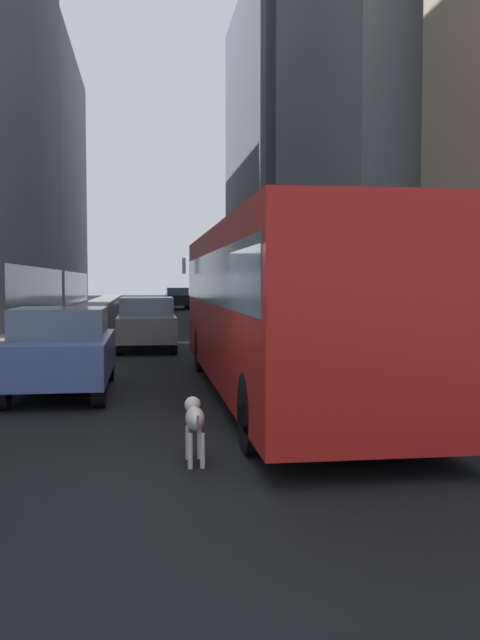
% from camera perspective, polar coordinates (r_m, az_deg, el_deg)
% --- Properties ---
extents(ground_plane, '(120.00, 120.00, 0.00)m').
position_cam_1_polar(ground_plane, '(43.24, -6.28, 0.44)').
color(ground_plane, black).
extents(sidewalk_left, '(2.40, 110.00, 0.15)m').
position_cam_1_polar(sidewalk_left, '(43.45, -13.81, 0.48)').
color(sidewalk_left, gray).
rests_on(sidewalk_left, ground).
extents(sidewalk_right, '(2.40, 110.00, 0.15)m').
position_cam_1_polar(sidewalk_right, '(43.78, 1.20, 0.59)').
color(sidewalk_right, '#9E9991').
rests_on(sidewalk_right, ground).
extents(building_left_far, '(10.66, 20.18, 19.94)m').
position_cam_1_polar(building_left_far, '(57.68, -18.85, 10.91)').
color(building_left_far, slate).
rests_on(building_left_far, ground).
extents(building_right_far, '(11.33, 21.30, 24.39)m').
position_cam_1_polar(building_right_far, '(55.29, 6.13, 13.74)').
color(building_right_far, '#4C515B').
rests_on(building_right_far, ground).
extents(transit_bus, '(2.78, 11.53, 3.05)m').
position_cam_1_polar(transit_bus, '(12.60, 3.27, 1.73)').
color(transit_bus, red).
rests_on(transit_bus, ground).
extents(car_blue_hatchback, '(1.78, 4.00, 1.62)m').
position_cam_1_polar(car_blue_hatchback, '(13.24, -14.64, -2.45)').
color(car_blue_hatchback, '#4C6BB7').
rests_on(car_blue_hatchback, ground).
extents(car_silver_sedan, '(1.75, 4.49, 1.62)m').
position_cam_1_polar(car_silver_sedan, '(29.52, -0.05, 0.75)').
color(car_silver_sedan, '#B7BABF').
rests_on(car_silver_sedan, ground).
extents(car_black_suv, '(1.73, 4.57, 1.62)m').
position_cam_1_polar(car_black_suv, '(51.97, -5.24, 1.82)').
color(car_black_suv, black).
rests_on(car_black_suv, ground).
extents(car_grey_wagon, '(1.72, 4.02, 1.62)m').
position_cam_1_polar(car_grey_wagon, '(21.22, -7.79, -0.27)').
color(car_grey_wagon, slate).
rests_on(car_grey_wagon, ground).
extents(dalmatian_dog, '(0.22, 0.96, 0.72)m').
position_cam_1_polar(dalmatian_dog, '(8.06, -3.81, -8.21)').
color(dalmatian_dog, white).
rests_on(dalmatian_dog, ground).
extents(pedestrian_with_handbag, '(0.45, 0.34, 1.69)m').
position_cam_1_polar(pedestrian_with_handbag, '(15.93, 19.23, -0.88)').
color(pedestrian_with_handbag, '#1E1E2D').
rests_on(pedestrian_with_handbag, sidewalk_right).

